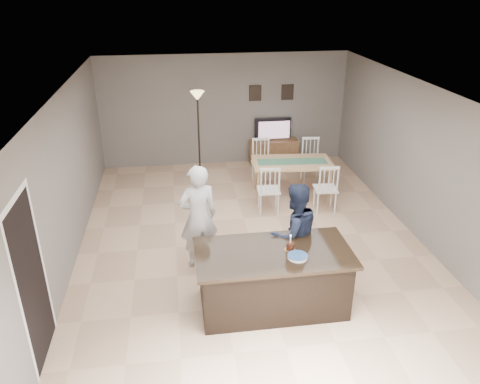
{
  "coord_description": "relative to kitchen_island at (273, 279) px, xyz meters",
  "views": [
    {
      "loc": [
        -1.24,
        -7.12,
        4.3
      ],
      "look_at": [
        -0.24,
        -0.3,
        1.13
      ],
      "focal_mm": 35.0,
      "sensor_mm": 36.0,
      "label": 1
    }
  ],
  "objects": [
    {
      "name": "man",
      "position": [
        0.43,
        0.55,
        0.36
      ],
      "size": [
        0.94,
        0.82,
        1.64
      ],
      "primitive_type": "imported",
      "rotation": [
        0.0,
        0.0,
        3.43
      ],
      "color": "#171F34",
      "rests_on": "floor"
    },
    {
      "name": "dining_table",
      "position": [
        1.17,
        3.61,
        0.19
      ],
      "size": [
        1.73,
        1.99,
        1.01
      ],
      "rotation": [
        0.0,
        0.0,
        -0.08
      ],
      "color": "tan",
      "rests_on": "floor"
    },
    {
      "name": "kitchen_island",
      "position": [
        0.0,
        0.0,
        0.0
      ],
      "size": [
        2.15,
        1.1,
        0.9
      ],
      "color": "black",
      "rests_on": "floor"
    },
    {
      "name": "birthday_cake",
      "position": [
        0.24,
        0.02,
        0.5
      ],
      "size": [
        0.15,
        0.15,
        0.23
      ],
      "color": "gold",
      "rests_on": "kitchen_island"
    },
    {
      "name": "room_shell",
      "position": [
        0.0,
        1.8,
        1.22
      ],
      "size": [
        8.0,
        8.0,
        8.0
      ],
      "color": "slate",
      "rests_on": "floor"
    },
    {
      "name": "tv_console",
      "position": [
        1.2,
        5.57,
        -0.15
      ],
      "size": [
        1.2,
        0.4,
        0.6
      ],
      "primitive_type": "cube",
      "color": "brown",
      "rests_on": "floor"
    },
    {
      "name": "woman",
      "position": [
        -0.95,
        1.23,
        0.41
      ],
      "size": [
        0.71,
        0.55,
        1.73
      ],
      "primitive_type": "imported",
      "rotation": [
        0.0,
        0.0,
        3.37
      ],
      "color": "#B6B6BA",
      "rests_on": "floor"
    },
    {
      "name": "floor_lamp",
      "position": [
        -0.71,
        4.74,
        1.15
      ],
      "size": [
        0.31,
        0.31,
        2.07
      ],
      "color": "black",
      "rests_on": "floor"
    },
    {
      "name": "floor",
      "position": [
        0.0,
        1.8,
        -0.45
      ],
      "size": [
        8.0,
        8.0,
        0.0
      ],
      "primitive_type": "plane",
      "color": "tan",
      "rests_on": "ground"
    },
    {
      "name": "doorway",
      "position": [
        -2.99,
        -0.5,
        0.8
      ],
      "size": [
        0.0,
        2.1,
        2.65
      ],
      "color": "black",
      "rests_on": "floor"
    },
    {
      "name": "tv_screen_glow",
      "position": [
        1.2,
        5.56,
        0.42
      ],
      "size": [
        0.78,
        0.0,
        0.78
      ],
      "primitive_type": "plane",
      "rotation": [
        1.57,
        0.0,
        3.14
      ],
      "color": "#E85719",
      "rests_on": "tv_console"
    },
    {
      "name": "picture_frames",
      "position": [
        1.15,
        5.78,
        1.3
      ],
      "size": [
        1.1,
        0.02,
        0.38
      ],
      "color": "black",
      "rests_on": "room_shell"
    },
    {
      "name": "television",
      "position": [
        1.2,
        5.64,
        0.41
      ],
      "size": [
        0.91,
        0.12,
        0.53
      ],
      "primitive_type": "imported",
      "rotation": [
        0.0,
        0.0,
        3.14
      ],
      "color": "black",
      "rests_on": "tv_console"
    },
    {
      "name": "plate_stack",
      "position": [
        0.28,
        -0.2,
        0.47
      ],
      "size": [
        0.27,
        0.27,
        0.04
      ],
      "color": "white",
      "rests_on": "kitchen_island"
    }
  ]
}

